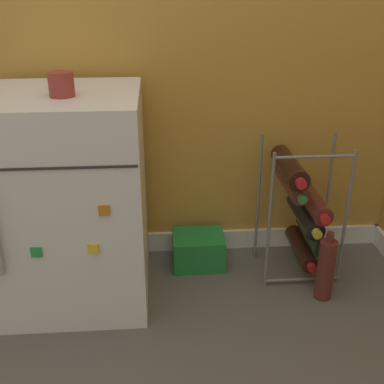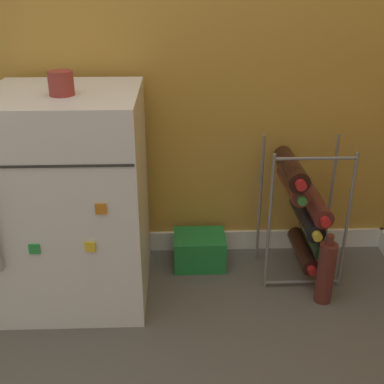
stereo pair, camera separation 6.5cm
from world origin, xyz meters
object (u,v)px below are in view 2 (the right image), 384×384
(wine_rack, at_px, (303,208))
(loose_bottle_floor, at_px, (326,272))
(fridge_top_cup, at_px, (61,83))
(mini_fridge, at_px, (73,199))
(soda_box, at_px, (199,250))

(wine_rack, height_order, loose_bottle_floor, wine_rack)
(wine_rack, xyz_separation_m, fridge_top_cup, (-0.88, -0.14, 0.54))
(mini_fridge, xyz_separation_m, fridge_top_cup, (0.02, -0.05, 0.44))
(wine_rack, height_order, soda_box, wine_rack)
(mini_fridge, distance_m, loose_bottle_floor, 0.99)
(fridge_top_cup, bearing_deg, soda_box, 25.03)
(wine_rack, bearing_deg, soda_box, 169.67)
(wine_rack, relative_size, loose_bottle_floor, 1.98)
(fridge_top_cup, bearing_deg, loose_bottle_floor, -3.55)
(wine_rack, bearing_deg, fridge_top_cup, -170.85)
(wine_rack, bearing_deg, mini_fridge, -174.49)
(mini_fridge, bearing_deg, wine_rack, 5.51)
(wine_rack, bearing_deg, loose_bottle_floor, -75.02)
(soda_box, bearing_deg, fridge_top_cup, -154.97)
(soda_box, bearing_deg, mini_fridge, -161.43)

